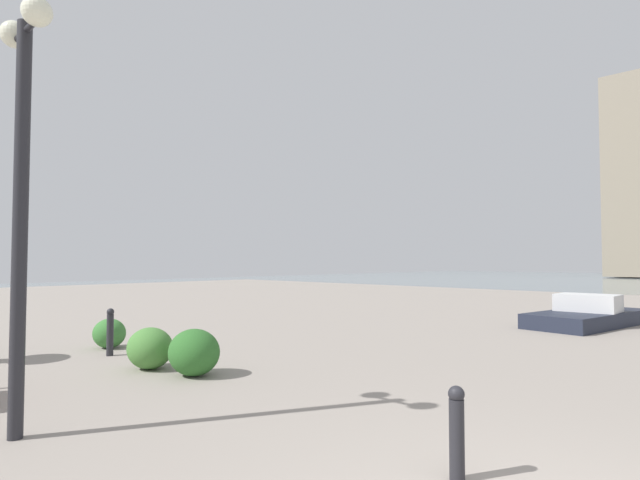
# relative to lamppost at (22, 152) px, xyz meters

# --- Properties ---
(lamppost) EXTENTS (0.98, 0.28, 4.23)m
(lamppost) POSITION_rel_lamppost_xyz_m (0.00, 0.00, 0.00)
(lamppost) COLOR #232328
(lamppost) RESTS_ON ground
(bollard_near) EXTENTS (0.13, 0.13, 0.73)m
(bollard_near) POSITION_rel_lamppost_xyz_m (-3.55, -2.11, -2.41)
(bollard_near) COLOR #232328
(bollard_near) RESTS_ON ground
(bollard_mid) EXTENTS (0.13, 0.13, 0.85)m
(bollard_mid) POSITION_rel_lamppost_xyz_m (3.55, -2.49, -2.35)
(bollard_mid) COLOR #232328
(bollard_mid) RESTS_ON ground
(shrub_low) EXTENTS (0.77, 0.69, 0.66)m
(shrub_low) POSITION_rel_lamppost_xyz_m (1.99, -2.44, -2.47)
(shrub_low) COLOR #477F38
(shrub_low) RESTS_ON ground
(shrub_round) EXTENTS (0.82, 0.74, 0.70)m
(shrub_round) POSITION_rel_lamppost_xyz_m (1.07, -2.66, -2.45)
(shrub_round) COLOR #2D6628
(shrub_round) RESTS_ON ground
(shrub_wide) EXTENTS (0.68, 0.61, 0.58)m
(shrub_wide) POSITION_rel_lamppost_xyz_m (4.36, -2.84, -2.51)
(shrub_wide) COLOR #387533
(shrub_wide) RESTS_ON ground
(boat) EXTENTS (2.20, 4.27, 0.95)m
(boat) POSITION_rel_lamppost_xyz_m (-1.47, -13.03, -2.58)
(boat) COLOR #1E2333
(boat) RESTS_ON ground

